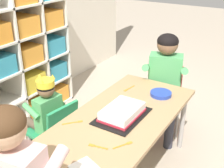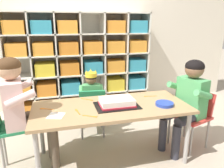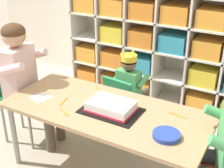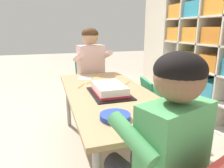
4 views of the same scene
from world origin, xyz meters
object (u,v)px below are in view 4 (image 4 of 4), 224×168
at_px(guest_at_table_side, 162,141).
at_px(fork_near_child_seat, 127,83).
at_px(activity_table, 109,98).
at_px(fork_scattered_mid_table, 100,75).
at_px(classroom_chair_adult_side, 90,79).
at_px(classroom_chair_blue, 156,105).
at_px(child_with_crown, 168,90).
at_px(fork_at_table_front_edge, 93,82).
at_px(birthday_cake_on_tray, 109,90).
at_px(fork_by_napkin, 157,111).
at_px(paper_plate_stack, 115,116).
at_px(adult_helper_seated, 93,64).
at_px(fork_beside_plate_stack, 81,86).

bearing_deg(guest_at_table_side, fork_near_child_seat, -121.80).
distance_m(activity_table, fork_scattered_mid_table, 0.62).
height_order(activity_table, classroom_chair_adult_side, classroom_chair_adult_side).
height_order(classroom_chair_blue, fork_scattered_mid_table, classroom_chair_blue).
xyz_separation_m(child_with_crown, fork_at_table_front_edge, (-0.23, -0.66, 0.07)).
bearing_deg(guest_at_table_side, fork_at_table_front_edge, -106.31).
bearing_deg(classroom_chair_blue, fork_scattered_mid_table, 47.33).
height_order(classroom_chair_blue, birthday_cake_on_tray, birthday_cake_on_tray).
xyz_separation_m(child_with_crown, fork_scattered_mid_table, (-0.51, -0.53, 0.07)).
relative_size(classroom_chair_adult_side, fork_by_napkin, 5.30).
height_order(paper_plate_stack, fork_by_napkin, paper_plate_stack).
xyz_separation_m(classroom_chair_blue, fork_near_child_seat, (-0.09, -0.27, 0.21)).
bearing_deg(fork_near_child_seat, fork_at_table_front_edge, 105.88).
bearing_deg(birthday_cake_on_tray, fork_scattered_mid_table, 172.16).
relative_size(birthday_cake_on_tray, paper_plate_stack, 2.42).
distance_m(activity_table, fork_near_child_seat, 0.31).
bearing_deg(adult_helper_seated, classroom_chair_blue, -66.27).
relative_size(paper_plate_stack, fork_beside_plate_stack, 1.38).
height_order(adult_helper_seated, paper_plate_stack, adult_helper_seated).
xyz_separation_m(guest_at_table_side, fork_by_napkin, (-0.36, 0.18, -0.02)).
relative_size(child_with_crown, paper_plate_stack, 4.73).
relative_size(fork_near_child_seat, fork_scattered_mid_table, 0.95).
xyz_separation_m(guest_at_table_side, paper_plate_stack, (-0.33, -0.10, -0.01)).
distance_m(fork_by_napkin, fork_at_table_front_edge, 0.83).
xyz_separation_m(classroom_chair_adult_side, fork_near_child_seat, (0.73, 0.20, 0.11)).
xyz_separation_m(paper_plate_stack, fork_at_table_front_edge, (-0.83, 0.06, -0.01)).
bearing_deg(child_with_crown, fork_near_child_seat, 82.37).
height_order(birthday_cake_on_tray, fork_by_napkin, birthday_cake_on_tray).
distance_m(classroom_chair_blue, paper_plate_stack, 0.90).
distance_m(fork_beside_plate_stack, fork_scattered_mid_table, 0.46).
bearing_deg(fork_beside_plate_stack, fork_by_napkin, -123.71).
distance_m(paper_plate_stack, fork_near_child_seat, 0.78).
height_order(classroom_chair_adult_side, fork_by_napkin, classroom_chair_adult_side).
distance_m(birthday_cake_on_tray, fork_near_child_seat, 0.35).
bearing_deg(fork_at_table_front_edge, child_with_crown, 149.10).
height_order(classroom_chair_blue, fork_near_child_seat, classroom_chair_blue).
bearing_deg(child_with_crown, fork_beside_plate_stack, 87.55).
bearing_deg(guest_at_table_side, adult_helper_seated, -110.50).
bearing_deg(fork_scattered_mid_table, fork_beside_plate_stack, -9.83).
distance_m(birthday_cake_on_tray, paper_plate_stack, 0.46).
bearing_deg(fork_scattered_mid_table, fork_at_table_front_edge, -0.54).
xyz_separation_m(fork_by_napkin, fork_at_table_front_edge, (-0.80, -0.22, 0.00)).
xyz_separation_m(activity_table, classroom_chair_blue, (-0.11, 0.50, -0.16)).
xyz_separation_m(birthday_cake_on_tray, fork_scattered_mid_table, (-0.66, 0.09, -0.03)).
height_order(activity_table, child_with_crown, child_with_crown).
distance_m(guest_at_table_side, birthday_cake_on_tray, 0.78).
height_order(fork_beside_plate_stack, fork_scattered_mid_table, same).
height_order(classroom_chair_adult_side, fork_at_table_front_edge, classroom_chair_adult_side).
bearing_deg(adult_helper_seated, classroom_chair_adult_side, 90.00).
relative_size(guest_at_table_side, fork_by_napkin, 7.03).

